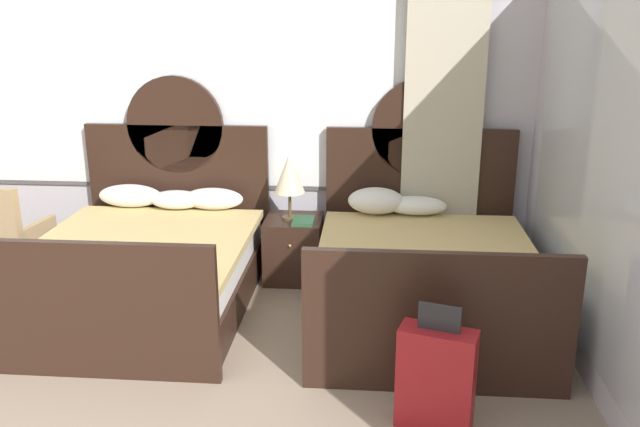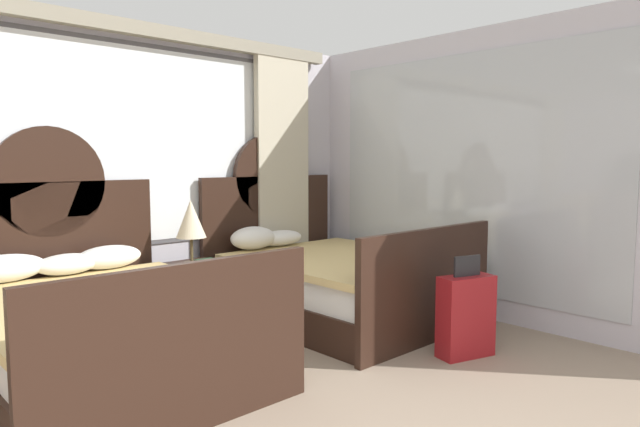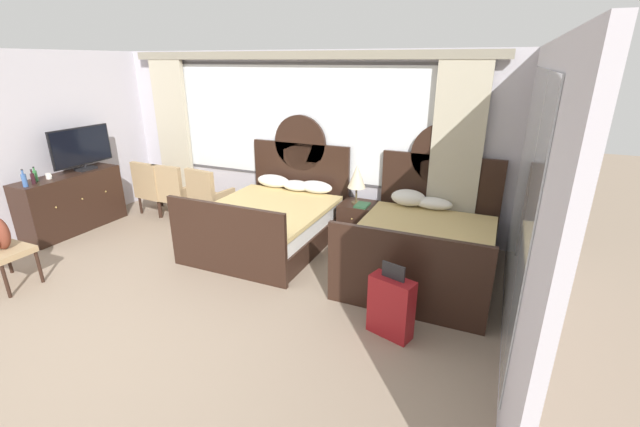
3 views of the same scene
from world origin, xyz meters
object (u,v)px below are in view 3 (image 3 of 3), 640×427
Objects in this scene: bed_near_mirror at (423,245)px; cup_on_dresser at (49,176)px; nightstand_between_beds at (357,221)px; bottle_wine_dark at (33,178)px; suitcase_on_floor at (391,307)px; bed_near_window at (271,220)px; armchair_by_window_left at (208,195)px; table_lamp_on_nightstand at (357,177)px; armchair_by_window_centre at (175,190)px; tv_flatscreen at (82,148)px; bottle_soda_green at (35,175)px; book_on_nightstand at (362,205)px; armchair_by_window_right at (154,187)px; dresser_minibar at (72,202)px; bottle_spirit_blue at (24,180)px; luggage_bench at (2,253)px.

cup_on_dresser is (-5.31, -1.08, 0.59)m from bed_near_mirror.
bottle_wine_dark is (-4.15, -2.01, 0.71)m from nightstand_between_beds.
suitcase_on_floor reaches higher than nightstand_between_beds.
bed_near_window is at bearing 19.31° from cup_on_dresser.
armchair_by_window_left is at bearing 43.74° from bottle_wine_dark.
nightstand_between_beds is 0.68m from table_lamp_on_nightstand.
table_lamp_on_nightstand is 0.62× the size of armchair_by_window_centre.
bed_near_mirror is at bearing 5.23° from tv_flatscreen.
book_on_nightstand is at bearing 22.43° from bottle_soda_green.
cup_on_dresser is (-0.06, 0.27, -0.04)m from bottle_wine_dark.
book_on_nightstand is 0.28× the size of armchair_by_window_centre.
bottle_wine_dark is 1.80m from armchair_by_window_right.
armchair_by_window_centre is (-2.04, 0.28, 0.12)m from bed_near_window.
bottle_wine_dark reaches higher than armchair_by_window_centre.
dresser_minibar is 14.22× the size of cup_on_dresser.
nightstand_between_beds is (1.10, 0.65, -0.08)m from bed_near_window.
suitcase_on_floor is at bearing -20.47° from armchair_by_window_right.
cup_on_dresser reaches higher than book_on_nightstand.
tv_flatscreen is (-5.30, -0.49, 0.90)m from bed_near_mirror.
bottle_spirit_blue is 0.27× the size of armchair_by_window_right.
bed_near_window is 19.62× the size of cup_on_dresser.
tv_flatscreen reaches higher than dresser_minibar.
suitcase_on_floor is (4.68, -1.75, -0.16)m from armchair_by_window_right.
bed_near_window is at bearing 46.19° from luggage_bench.
armchair_by_window_centre is (1.08, 1.10, 0.02)m from dresser_minibar.
armchair_by_window_centre is at bearing 61.21° from bottle_spirit_blue.
dresser_minibar is at bearing -148.39° from armchair_by_window_left.
table_lamp_on_nightstand is 2.70× the size of bottle_soda_green.
table_lamp_on_nightstand reaches higher than bottle_wine_dark.
nightstand_between_beds is 0.97× the size of table_lamp_on_nightstand.
nightstand_between_beds is at bearing 15.23° from tv_flatscreen.
book_on_nightstand is 2.39× the size of cup_on_dresser.
armchair_by_window_right is at bearing -174.09° from nightstand_between_beds.
bottle_spirit_blue is at bearing -76.82° from bottle_wine_dark.
suitcase_on_floor is (5.27, -0.98, -0.94)m from tv_flatscreen.
bed_near_mirror is 8.23× the size of book_on_nightstand.
table_lamp_on_nightstand is 3.63m from armchair_by_window_right.
armchair_by_window_left reaches higher than suitcase_on_floor.
armchair_by_window_right is at bearing 95.08° from luggage_bench.
luggage_bench is at bearing -61.11° from dresser_minibar.
bottle_spirit_blue is at bearing -179.73° from suitcase_on_floor.
cup_on_dresser reaches higher than dresser_minibar.
book_on_nightstand is at bearing 13.66° from tv_flatscreen.
armchair_by_window_centre is 1.00× the size of armchair_by_window_right.
bed_near_window reaches higher than suitcase_on_floor.
bed_near_mirror is at bearing 13.04° from bottle_soda_green.
bottle_wine_dark is (0.07, -0.54, 0.54)m from dresser_minibar.
nightstand_between_beds is (-1.10, 0.66, -0.08)m from bed_near_mirror.
armchair_by_window_left is 1.00× the size of armchair_by_window_centre.
bed_near_mirror is 19.62× the size of cup_on_dresser.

